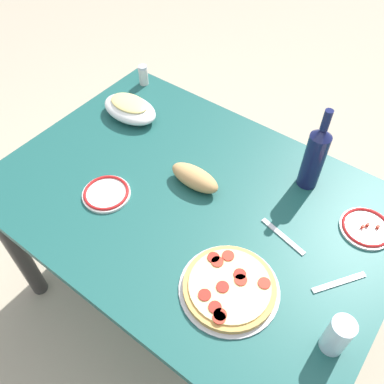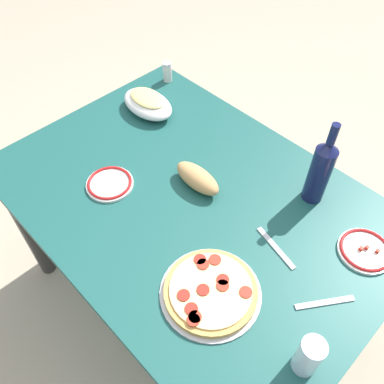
{
  "view_description": "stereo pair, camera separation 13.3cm",
  "coord_description": "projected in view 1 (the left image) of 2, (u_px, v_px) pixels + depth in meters",
  "views": [
    {
      "loc": [
        -0.52,
        0.69,
        1.78
      ],
      "look_at": [
        0.0,
        0.0,
        0.77
      ],
      "focal_mm": 37.77,
      "sensor_mm": 36.0,
      "label": 1
    },
    {
      "loc": [
        -0.62,
        0.6,
        1.78
      ],
      "look_at": [
        0.0,
        0.0,
        0.77
      ],
      "focal_mm": 37.77,
      "sensor_mm": 36.0,
      "label": 2
    }
  ],
  "objects": [
    {
      "name": "pepperoni_pizza",
      "position": [
        229.0,
        287.0,
        1.13
      ],
      "size": [
        0.29,
        0.29,
        0.03
      ],
      "color": "#B7B7BC",
      "rests_on": "dining_table"
    },
    {
      "name": "side_plate_far",
      "position": [
        366.0,
        228.0,
        1.27
      ],
      "size": [
        0.16,
        0.16,
        0.02
      ],
      "color": "white",
      "rests_on": "dining_table"
    },
    {
      "name": "water_glass",
      "position": [
        337.0,
        336.0,
        0.99
      ],
      "size": [
        0.06,
        0.06,
        0.13
      ],
      "primitive_type": "cylinder",
      "color": "silver",
      "rests_on": "dining_table"
    },
    {
      "name": "spice_shaker",
      "position": [
        143.0,
        75.0,
        1.75
      ],
      "size": [
        0.04,
        0.04,
        0.09
      ],
      "color": "silver",
      "rests_on": "dining_table"
    },
    {
      "name": "side_plate_near",
      "position": [
        106.0,
        193.0,
        1.36
      ],
      "size": [
        0.16,
        0.16,
        0.02
      ],
      "color": "white",
      "rests_on": "dining_table"
    },
    {
      "name": "ground_plane",
      "position": [
        192.0,
        296.0,
        1.92
      ],
      "size": [
        8.0,
        8.0,
        0.0
      ],
      "primitive_type": "plane",
      "color": "tan",
      "rests_on": "ground"
    },
    {
      "name": "wine_bottle",
      "position": [
        315.0,
        156.0,
        1.31
      ],
      "size": [
        0.07,
        0.07,
        0.31
      ],
      "color": "#141942",
      "rests_on": "dining_table"
    },
    {
      "name": "fork_right",
      "position": [
        283.0,
        236.0,
        1.26
      ],
      "size": [
        0.17,
        0.05,
        0.0
      ],
      "primitive_type": "cube",
      "rotation": [
        0.0,
        0.0,
        6.05
      ],
      "color": "#B7B7BC",
      "rests_on": "dining_table"
    },
    {
      "name": "dining_table",
      "position": [
        192.0,
        218.0,
        1.45
      ],
      "size": [
        1.34,
        0.93,
        0.74
      ],
      "color": "#194C47",
      "rests_on": "ground"
    },
    {
      "name": "fork_left",
      "position": [
        339.0,
        282.0,
        1.15
      ],
      "size": [
        0.11,
        0.15,
        0.0
      ],
      "primitive_type": "cube",
      "rotation": [
        0.0,
        0.0,
        0.96
      ],
      "color": "#B7B7BC",
      "rests_on": "dining_table"
    },
    {
      "name": "bread_loaf",
      "position": [
        195.0,
        178.0,
        1.37
      ],
      "size": [
        0.19,
        0.08,
        0.07
      ],
      "primitive_type": "ellipsoid",
      "color": "tan",
      "rests_on": "dining_table"
    },
    {
      "name": "baked_pasta_dish",
      "position": [
        130.0,
        108.0,
        1.61
      ],
      "size": [
        0.24,
        0.15,
        0.08
      ],
      "color": "white",
      "rests_on": "dining_table"
    }
  ]
}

